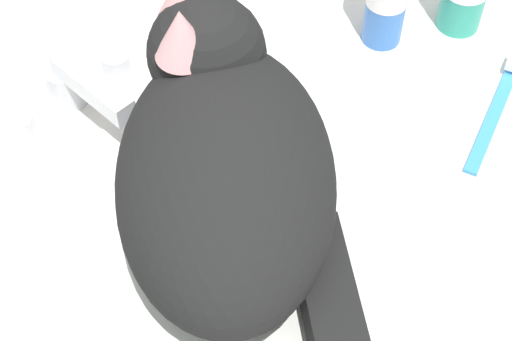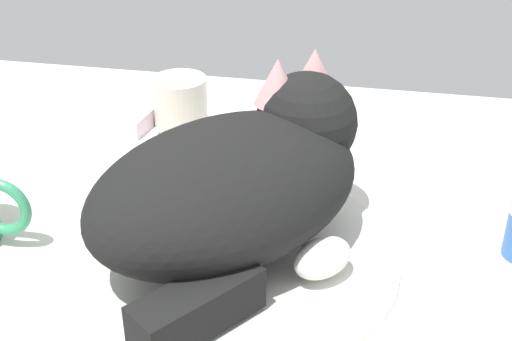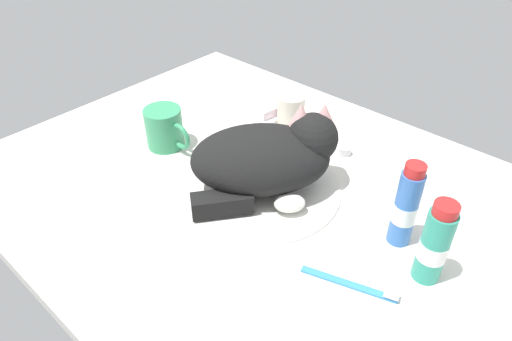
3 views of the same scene
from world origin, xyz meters
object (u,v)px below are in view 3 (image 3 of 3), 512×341
soap_bar (262,109)px  faucet (320,137)px  coffee_mug (165,128)px  mouthwash_bottle (434,244)px  toothbrush (355,285)px  cat (269,157)px  rinse_cup (291,110)px  toothpaste_bottle (406,207)px

soap_bar → faucet: bearing=-3.8°
coffee_mug → mouthwash_bottle: 58.87cm
soap_bar → toothbrush: soap_bar is taller
cat → faucet: bearing=93.4°
faucet → coffee_mug: bearing=-139.3°
coffee_mug → rinse_cup: bearing=60.7°
faucet → toothpaste_bottle: 30.33cm
coffee_mug → toothbrush: size_ratio=0.82×
mouthwash_bottle → toothbrush: (-6.94, -9.33, -6.35)cm
coffee_mug → soap_bar: size_ratio=1.90×
rinse_cup → mouthwash_bottle: mouthwash_bottle is taller
faucet → soap_bar: faucet is taller
toothpaste_bottle → mouthwash_bottle: 8.15cm
cat → mouthwash_bottle: 32.35cm
rinse_cup → soap_bar: size_ratio=1.12×
coffee_mug → soap_bar: coffee_mug is taller
coffee_mug → faucet: bearing=40.7°
cat → toothbrush: size_ratio=2.08×
cat → toothbrush: (25.40, -9.31, -7.04)cm
faucet → mouthwash_bottle: 38.32cm
rinse_cup → mouthwash_bottle: 49.63cm
rinse_cup → soap_bar: (-6.62, -2.45, -1.32)cm
faucet → rinse_cup: 11.63cm
toothpaste_bottle → mouthwash_bottle: bearing=-31.3°
coffee_mug → toothpaste_bottle: toothpaste_bottle is taller
faucet → mouthwash_bottle: bearing=-28.7°
cat → toothbrush: cat is taller
soap_bar → mouthwash_bottle: bearing=-20.9°
coffee_mug → toothpaste_bottle: bearing=8.5°
cat → toothpaste_bottle: cat is taller
cat → toothpaste_bottle: size_ratio=1.95×
rinse_cup → mouthwash_bottle: size_ratio=0.49×
toothpaste_bottle → soap_bar: bearing=161.0°
cat → rinse_cup: size_ratio=4.27×
toothpaste_bottle → coffee_mug: bearing=-171.5°
faucet → cat: cat is taller
coffee_mug → toothbrush: 52.24cm
cat → coffee_mug: size_ratio=2.52×
toothpaste_bottle → toothbrush: size_ratio=1.07×
mouthwash_bottle → coffee_mug: bearing=-176.6°
coffee_mug → toothbrush: bearing=-6.4°
mouthwash_bottle → toothbrush: bearing=-126.7°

